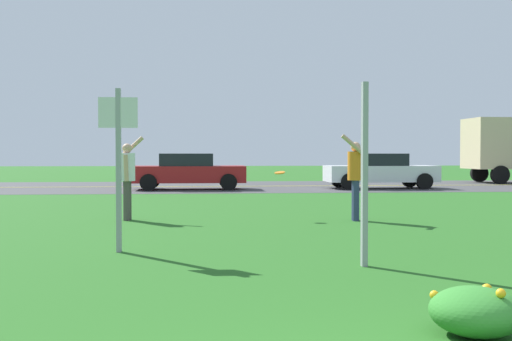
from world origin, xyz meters
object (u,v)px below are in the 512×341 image
(person_catcher_orange_shirt, at_px, (355,173))
(frisbee_orange, at_px, (280,173))
(sign_post_near_path, at_px, (118,153))
(person_thrower_white_shirt, at_px, (127,174))
(sign_post_by_roadside, at_px, (364,174))
(car_red_center_left, at_px, (188,171))
(car_white_center_right, at_px, (380,171))

(person_catcher_orange_shirt, relative_size, frisbee_orange, 7.79)
(sign_post_near_path, relative_size, person_thrower_white_shirt, 1.31)
(person_catcher_orange_shirt, bearing_deg, sign_post_by_roadside, -103.19)
(sign_post_by_roadside, distance_m, person_thrower_white_shirt, 6.88)
(car_red_center_left, height_order, car_white_center_right, same)
(sign_post_near_path, bearing_deg, person_catcher_orange_shirt, 40.67)
(sign_post_near_path, bearing_deg, person_thrower_white_shirt, 94.86)
(person_catcher_orange_shirt, bearing_deg, sign_post_near_path, -139.33)
(sign_post_by_roadside, height_order, person_catcher_orange_shirt, sign_post_by_roadside)
(car_red_center_left, bearing_deg, sign_post_by_roadside, -81.77)
(person_catcher_orange_shirt, height_order, car_red_center_left, person_catcher_orange_shirt)
(frisbee_orange, bearing_deg, person_thrower_white_shirt, 177.98)
(person_thrower_white_shirt, height_order, frisbee_orange, person_thrower_white_shirt)
(frisbee_orange, relative_size, car_red_center_left, 0.05)
(person_catcher_orange_shirt, xyz_separation_m, frisbee_orange, (-1.58, 0.42, 0.00))
(frisbee_orange, xyz_separation_m, car_white_center_right, (5.71, 11.65, -0.28))
(person_thrower_white_shirt, bearing_deg, car_red_center_left, 84.48)
(person_thrower_white_shirt, height_order, car_white_center_right, person_thrower_white_shirt)
(sign_post_near_path, distance_m, sign_post_by_roadside, 3.57)
(sign_post_near_path, bearing_deg, car_red_center_left, 87.34)
(sign_post_by_roadside, distance_m, car_white_center_right, 18.20)
(sign_post_near_path, xyz_separation_m, sign_post_by_roadside, (3.25, -1.44, -0.28))
(frisbee_orange, bearing_deg, car_red_center_left, 100.61)
(car_white_center_right, bearing_deg, frisbee_orange, -116.12)
(person_thrower_white_shirt, height_order, person_catcher_orange_shirt, person_catcher_orange_shirt)
(sign_post_by_roadside, height_order, frisbee_orange, sign_post_by_roadside)
(person_thrower_white_shirt, relative_size, car_white_center_right, 0.40)
(person_catcher_orange_shirt, bearing_deg, car_white_center_right, 71.08)
(frisbee_orange, relative_size, car_white_center_right, 0.05)
(person_thrower_white_shirt, relative_size, frisbee_orange, 7.66)
(car_white_center_right, bearing_deg, sign_post_near_path, -118.46)
(sign_post_by_roadside, distance_m, frisbee_orange, 5.74)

